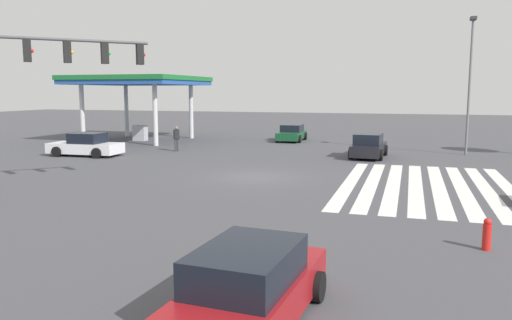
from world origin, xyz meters
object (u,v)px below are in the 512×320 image
at_px(car_0, 86,145).
at_px(street_light_pole_a, 470,74).
at_px(traffic_signal_mast, 44,72).
at_px(car_4, 369,146).
at_px(car_1, 292,133).
at_px(car_3, 250,287).
at_px(pedestrian, 176,137).
at_px(fire_hydrant, 487,234).

height_order(car_0, street_light_pole_a, street_light_pole_a).
xyz_separation_m(traffic_signal_mast, street_light_pole_a, (18.81, -17.16, 0.36)).
bearing_deg(car_4, car_0, 107.87).
xyz_separation_m(car_1, car_4, (-8.91, -7.03, 0.07)).
height_order(car_1, car_4, car_4).
relative_size(traffic_signal_mast, car_4, 1.47).
xyz_separation_m(car_3, pedestrian, (23.18, 12.85, 0.28)).
height_order(car_0, car_1, car_0).
relative_size(car_0, pedestrian, 2.70).
height_order(pedestrian, fire_hydrant, pedestrian).
distance_m(car_1, car_3, 33.42).
height_order(pedestrian, street_light_pole_a, street_light_pole_a).
bearing_deg(street_light_pole_a, car_3, 167.24).
bearing_deg(car_1, pedestrian, -33.42).
relative_size(traffic_signal_mast, car_1, 1.48).
relative_size(pedestrian, street_light_pole_a, 0.20).
bearing_deg(car_3, car_0, 45.90).
relative_size(car_3, fire_hydrant, 5.08).
bearing_deg(fire_hydrant, pedestrian, 45.19).
bearing_deg(car_1, traffic_signal_mast, -11.00).
bearing_deg(car_1, fire_hydrant, 21.80).
distance_m(car_3, street_light_pole_a, 28.09).
bearing_deg(street_light_pole_a, traffic_signal_mast, 137.63).
bearing_deg(street_light_pole_a, fire_hydrant, 175.93).
distance_m(pedestrian, street_light_pole_a, 19.82).
relative_size(traffic_signal_mast, car_0, 1.36).
xyz_separation_m(traffic_signal_mast, car_4, (15.56, -11.17, -4.14)).
relative_size(car_3, car_4, 1.01).
bearing_deg(traffic_signal_mast, car_3, -81.70).
height_order(traffic_signal_mast, car_3, traffic_signal_mast).
xyz_separation_m(traffic_signal_mast, fire_hydrant, (-2.40, -15.65, -4.43)).
height_order(car_3, street_light_pole_a, street_light_pole_a).
bearing_deg(car_0, car_1, -129.75).
bearing_deg(car_1, street_light_pole_a, 65.11).
bearing_deg(car_3, car_4, 3.55).
bearing_deg(fire_hydrant, street_light_pole_a, -4.07).
relative_size(car_0, street_light_pole_a, 0.53).
bearing_deg(car_0, traffic_signal_mast, 117.92).
bearing_deg(car_4, car_3, -177.01).
distance_m(car_4, fire_hydrant, 18.51).
relative_size(street_light_pole_a, fire_hydrant, 10.24).
xyz_separation_m(car_3, street_light_pole_a, (27.04, -6.12, 4.52)).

